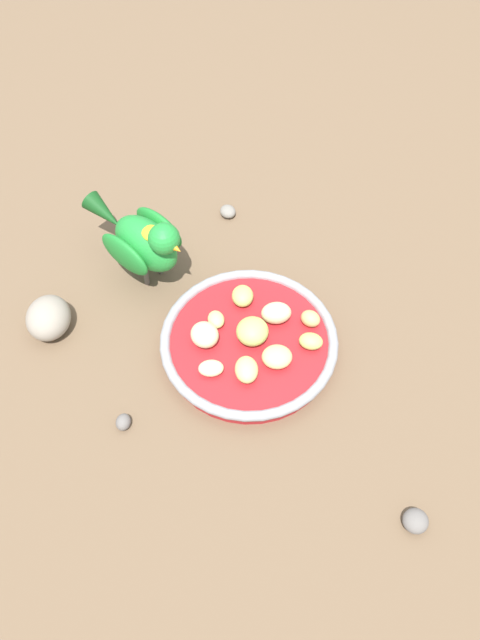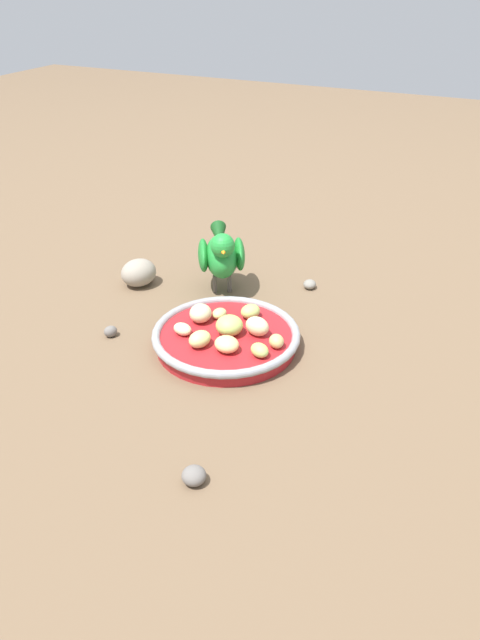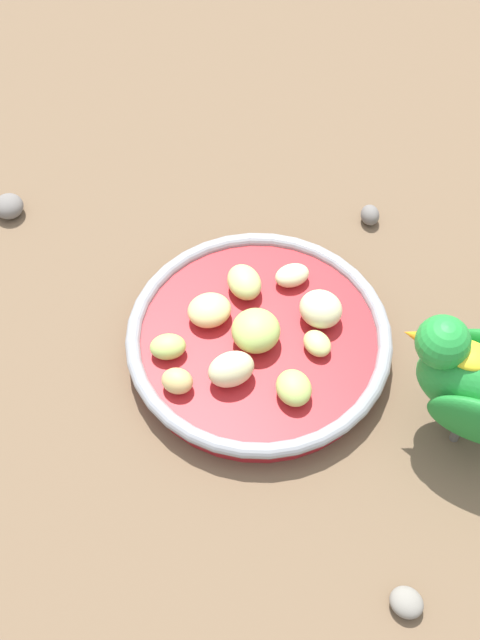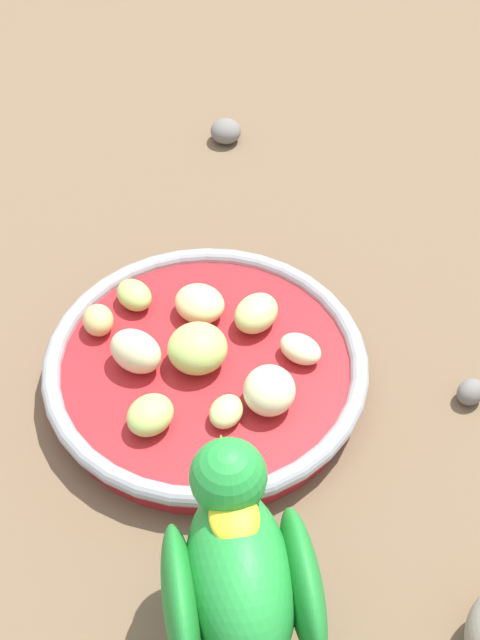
{
  "view_description": "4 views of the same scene",
  "coord_description": "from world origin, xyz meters",
  "px_view_note": "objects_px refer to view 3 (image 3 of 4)",
  "views": [
    {
      "loc": [
        0.17,
        0.39,
        0.67
      ],
      "look_at": [
        0.03,
        -0.02,
        0.05
      ],
      "focal_mm": 36.18,
      "sensor_mm": 36.0,
      "label": 1
    },
    {
      "loc": [
        -0.32,
        0.67,
        0.49
      ],
      "look_at": [
        0.01,
        -0.01,
        0.05
      ],
      "focal_mm": 34.88,
      "sensor_mm": 36.0,
      "label": 2
    },
    {
      "loc": [
        -0.21,
        -0.29,
        0.58
      ],
      "look_at": [
        0.01,
        -0.0,
        0.05
      ],
      "focal_mm": 47.15,
      "sensor_mm": 36.0,
      "label": 3
    },
    {
      "loc": [
        0.18,
        -0.34,
        0.46
      ],
      "look_at": [
        0.04,
        0.01,
        0.05
      ],
      "focal_mm": 48.65,
      "sensor_mm": 36.0,
      "label": 4
    }
  ],
  "objects_px": {
    "pebble_1": "(370,215)",
    "pebble_2": "(9,206)",
    "apple_piece_0": "(177,381)",
    "apple_piece_6": "(321,309)",
    "feeding_bowl": "(259,341)",
    "apple_piece_4": "(317,343)",
    "apple_piece_2": "(256,331)",
    "pebble_0": "(407,602)",
    "apple_piece_9": "(231,369)",
    "apple_piece_8": "(209,310)",
    "apple_piece_5": "(294,388)",
    "apple_piece_7": "(292,275)",
    "apple_piece_1": "(168,347)",
    "apple_piece_3": "(244,282)"
  },
  "relations": [
    {
      "from": "apple_piece_5",
      "to": "apple_piece_6",
      "type": "height_order",
      "value": "apple_piece_6"
    },
    {
      "from": "apple_piece_2",
      "to": "pebble_2",
      "type": "relative_size",
      "value": 1.46
    },
    {
      "from": "apple_piece_8",
      "to": "apple_piece_2",
      "type": "bearing_deg",
      "value": -68.61
    },
    {
      "from": "pebble_1",
      "to": "apple_piece_7",
      "type": "bearing_deg",
      "value": -168.64
    },
    {
      "from": "feeding_bowl",
      "to": "pebble_2",
      "type": "bearing_deg",
      "value": 109.08
    },
    {
      "from": "apple_piece_5",
      "to": "pebble_0",
      "type": "height_order",
      "value": "apple_piece_5"
    },
    {
      "from": "apple_piece_2",
      "to": "apple_piece_5",
      "type": "distance_m",
      "value": 0.06
    },
    {
      "from": "apple_piece_9",
      "to": "apple_piece_5",
      "type": "bearing_deg",
      "value": -54.32
    },
    {
      "from": "apple_piece_7",
      "to": "apple_piece_9",
      "type": "relative_size",
      "value": 0.81
    },
    {
      "from": "pebble_2",
      "to": "apple_piece_4",
      "type": "bearing_deg",
      "value": -68.09
    },
    {
      "from": "pebble_2",
      "to": "feeding_bowl",
      "type": "bearing_deg",
      "value": -70.92
    },
    {
      "from": "feeding_bowl",
      "to": "apple_piece_5",
      "type": "height_order",
      "value": "apple_piece_5"
    },
    {
      "from": "apple_piece_4",
      "to": "apple_piece_7",
      "type": "xyz_separation_m",
      "value": [
        0.03,
        0.06,
        0.0
      ]
    },
    {
      "from": "pebble_1",
      "to": "pebble_2",
      "type": "xyz_separation_m",
      "value": [
        -0.26,
        0.21,
        0.0
      ]
    },
    {
      "from": "apple_piece_8",
      "to": "apple_piece_9",
      "type": "xyz_separation_m",
      "value": [
        -0.02,
        -0.06,
        0.0
      ]
    },
    {
      "from": "apple_piece_6",
      "to": "pebble_2",
      "type": "relative_size",
      "value": 1.32
    },
    {
      "from": "pebble_0",
      "to": "apple_piece_9",
      "type": "bearing_deg",
      "value": 88.04
    },
    {
      "from": "apple_piece_0",
      "to": "pebble_2",
      "type": "xyz_separation_m",
      "value": [
        -0.01,
        0.26,
        -0.02
      ]
    },
    {
      "from": "apple_piece_2",
      "to": "pebble_0",
      "type": "xyz_separation_m",
      "value": [
        -0.04,
        -0.22,
        -0.03
      ]
    },
    {
      "from": "apple_piece_0",
      "to": "apple_piece_2",
      "type": "xyz_separation_m",
      "value": [
        0.07,
        -0.0,
        0.01
      ]
    },
    {
      "from": "apple_piece_9",
      "to": "pebble_0",
      "type": "height_order",
      "value": "apple_piece_9"
    },
    {
      "from": "apple_piece_0",
      "to": "apple_piece_6",
      "type": "distance_m",
      "value": 0.13
    },
    {
      "from": "apple_piece_5",
      "to": "pebble_1",
      "type": "relative_size",
      "value": 1.55
    },
    {
      "from": "apple_piece_9",
      "to": "pebble_0",
      "type": "relative_size",
      "value": 1.54
    },
    {
      "from": "apple_piece_0",
      "to": "apple_piece_6",
      "type": "height_order",
      "value": "apple_piece_6"
    },
    {
      "from": "apple_piece_8",
      "to": "pebble_0",
      "type": "relative_size",
      "value": 1.49
    },
    {
      "from": "apple_piece_8",
      "to": "apple_piece_9",
      "type": "relative_size",
      "value": 0.97
    },
    {
      "from": "apple_piece_1",
      "to": "apple_piece_3",
      "type": "xyz_separation_m",
      "value": [
        0.08,
        0.01,
        0.0
      ]
    },
    {
      "from": "pebble_2",
      "to": "apple_piece_9",
      "type": "bearing_deg",
      "value": -80.11
    },
    {
      "from": "apple_piece_9",
      "to": "apple_piece_0",
      "type": "bearing_deg",
      "value": 153.49
    },
    {
      "from": "apple_piece_4",
      "to": "pebble_2",
      "type": "relative_size",
      "value": 0.94
    },
    {
      "from": "apple_piece_7",
      "to": "apple_piece_9",
      "type": "bearing_deg",
      "value": -155.3
    },
    {
      "from": "apple_piece_0",
      "to": "pebble_1",
      "type": "xyz_separation_m",
      "value": [
        0.25,
        0.05,
        -0.02
      ]
    },
    {
      "from": "feeding_bowl",
      "to": "pebble_2",
      "type": "xyz_separation_m",
      "value": [
        -0.09,
        0.26,
        -0.0
      ]
    },
    {
      "from": "apple_piece_1",
      "to": "pebble_1",
      "type": "height_order",
      "value": "apple_piece_1"
    },
    {
      "from": "apple_piece_1",
      "to": "apple_piece_6",
      "type": "relative_size",
      "value": 0.8
    },
    {
      "from": "feeding_bowl",
      "to": "apple_piece_0",
      "type": "relative_size",
      "value": 8.75
    },
    {
      "from": "apple_piece_4",
      "to": "pebble_1",
      "type": "xyz_separation_m",
      "value": [
        0.14,
        0.09,
        -0.02
      ]
    },
    {
      "from": "apple_piece_0",
      "to": "apple_piece_7",
      "type": "height_order",
      "value": "apple_piece_0"
    },
    {
      "from": "feeding_bowl",
      "to": "pebble_0",
      "type": "relative_size",
      "value": 8.99
    },
    {
      "from": "apple_piece_6",
      "to": "apple_piece_2",
      "type": "bearing_deg",
      "value": 165.05
    },
    {
      "from": "pebble_1",
      "to": "apple_piece_1",
      "type": "bearing_deg",
      "value": -175.51
    },
    {
      "from": "apple_piece_7",
      "to": "pebble_1",
      "type": "height_order",
      "value": "apple_piece_7"
    },
    {
      "from": "feeding_bowl",
      "to": "apple_piece_0",
      "type": "distance_m",
      "value": 0.08
    },
    {
      "from": "apple_piece_9",
      "to": "pebble_1",
      "type": "distance_m",
      "value": 0.22
    },
    {
      "from": "apple_piece_1",
      "to": "pebble_0",
      "type": "height_order",
      "value": "apple_piece_1"
    },
    {
      "from": "apple_piece_5",
      "to": "pebble_0",
      "type": "relative_size",
      "value": 1.31
    },
    {
      "from": "apple_piece_4",
      "to": "apple_piece_9",
      "type": "relative_size",
      "value": 0.69
    },
    {
      "from": "apple_piece_8",
      "to": "pebble_1",
      "type": "relative_size",
      "value": 1.77
    },
    {
      "from": "apple_piece_4",
      "to": "apple_piece_7",
      "type": "relative_size",
      "value": 0.86
    }
  ]
}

